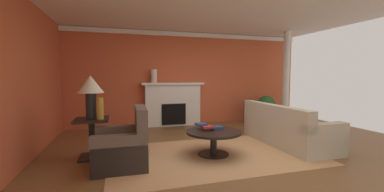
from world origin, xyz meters
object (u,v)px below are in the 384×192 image
armchair_near_window (123,148)px  coffee_table (214,137)px  vase_mantel_left (154,76)px  potted_plant (266,107)px  vase_on_side_table (100,109)px  vase_tall_corner (248,112)px  sofa (286,130)px  fireplace (173,105)px  table_lamp (91,88)px  side_table (92,135)px

armchair_near_window → coffee_table: bearing=5.1°
vase_mantel_left → potted_plant: 3.57m
vase_on_side_table → vase_tall_corner: size_ratio=0.54×
sofa → armchair_near_window: size_ratio=2.21×
coffee_table → vase_mantel_left: bearing=103.8°
coffee_table → potted_plant: 3.70m
fireplace → coffee_table: size_ratio=1.80×
sofa → vase_on_side_table: bearing=178.1°
fireplace → potted_plant: size_ratio=2.16×
fireplace → table_lamp: (-1.95, -2.38, 0.63)m
side_table → vase_on_side_table: (0.15, -0.12, 0.48)m
vase_mantel_left → vase_tall_corner: vase_mantel_left is taller
side_table → table_lamp: (-0.00, 0.00, 0.82)m
table_lamp → potted_plant: (4.83, 2.01, -0.73)m
vase_on_side_table → vase_mantel_left: bearing=62.9°
armchair_near_window → vase_on_side_table: size_ratio=2.58×
fireplace → vase_mantel_left: bearing=-174.8°
potted_plant → side_table: bearing=-157.4°
potted_plant → vase_on_side_table: bearing=-155.5°
armchair_near_window → coffee_table: size_ratio=0.95×
table_lamp → vase_on_side_table: bearing=-38.7°
vase_mantel_left → coffee_table: bearing=-76.2°
fireplace → potted_plant: fireplace is taller
table_lamp → vase_on_side_table: (0.15, -0.12, -0.34)m
sofa → potted_plant: size_ratio=2.53×
sofa → fireplace: bearing=125.4°
vase_tall_corner → armchair_near_window: bearing=-144.1°
table_lamp → vase_tall_corner: (4.23, 2.08, -0.89)m
coffee_table → vase_on_side_table: (-1.94, 0.35, 0.55)m
vase_mantel_left → vase_tall_corner: (2.83, -0.25, -1.10)m
potted_plant → vase_tall_corner: bearing=173.7°
table_lamp → potted_plant: bearing=22.6°
coffee_table → vase_mantel_left: 3.09m
vase_mantel_left → potted_plant: vase_mantel_left is taller
sofa → armchair_near_window: 3.33m
vase_on_side_table → table_lamp: bearing=141.3°
armchair_near_window → vase_tall_corner: size_ratio=1.40×
sofa → vase_tall_corner: sofa is taller
sofa → vase_mantel_left: 3.71m
armchair_near_window → vase_on_side_table: 0.84m
fireplace → table_lamp: table_lamp is taller
sofa → table_lamp: table_lamp is taller
vase_tall_corner → potted_plant: potted_plant is taller
vase_tall_corner → side_table: bearing=-153.8°
sofa → vase_mantel_left: size_ratio=5.60×
side_table → vase_mantel_left: vase_mantel_left is taller
fireplace → armchair_near_window: 3.33m
armchair_near_window → vase_on_side_table: (-0.36, 0.49, 0.58)m
table_lamp → vase_tall_corner: size_ratio=1.11×
potted_plant → armchair_near_window: bearing=-148.7°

